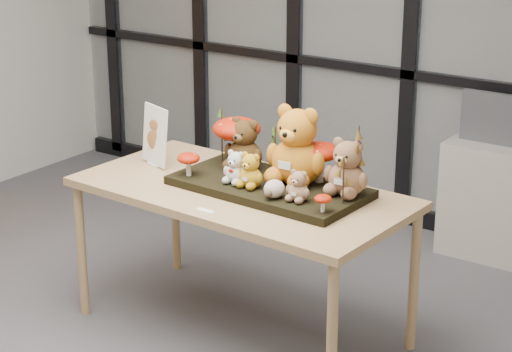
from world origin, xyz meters
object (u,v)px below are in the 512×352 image
Objects in this scene: bear_pooh_yellow at (297,141)px; bear_white_bow at (236,165)px; display_table at (241,201)px; mushroom_front_right at (323,202)px; cabinet at (488,200)px; diorama_tray at (269,187)px; plush_cream_hedgehog at (274,188)px; mushroom_back_right at (319,160)px; sign_holder at (155,138)px; bear_tan_back at (348,164)px; monitor at (496,119)px; mushroom_front_left at (189,163)px; mushroom_back_left at (237,139)px; bear_brown_medium at (245,141)px; bear_small_yellow at (251,168)px; bear_beige_small at (299,184)px.

bear_pooh_yellow is 0.33m from bear_white_bow.
display_table is 0.20m from bear_white_bow.
cabinet is (0.12, 1.83, -0.53)m from mushroom_front_right.
plush_cream_hedgehog is at bearing -46.60° from diorama_tray.
mushroom_back_right is (0.33, 0.22, 0.22)m from display_table.
cabinet is at bearing 76.52° from mushroom_back_right.
display_table is 0.65m from sign_holder.
diorama_tray is 2.98× the size of sign_holder.
bear_tan_back is 1.59m from monitor.
mushroom_back_left is at bearing 70.35° from mushroom_front_left.
plush_cream_hedgehog is at bearing -2.22° from mushroom_front_left.
bear_brown_medium is at bearing 117.03° from bear_white_bow.
sign_holder is (-0.74, -0.01, 0.14)m from diorama_tray.
bear_small_yellow is 1.93m from cabinet.
bear_tan_back reaches higher than display_table.
mushroom_back_right is at bearing 162.32° from bear_tan_back.
bear_white_bow is 0.66× the size of mushroom_back_left.
bear_small_yellow is 0.09m from bear_white_bow.
bear_white_bow reaches higher than cabinet.
bear_tan_back is (0.63, -0.03, 0.00)m from bear_brown_medium.
bear_brown_medium is 0.41× the size of cabinet.
bear_brown_medium is at bearing 122.69° from display_table.
cabinet is at bearing 79.70° from plush_cream_hedgehog.
bear_beige_small is (0.39, -0.07, 0.19)m from display_table.
bear_tan_back is 3.35× the size of mushroom_front_right.
mushroom_front_left is at bearing -153.57° from mushroom_back_right.
bear_beige_small is 0.23× the size of cabinet.
mushroom_back_right is at bearing 36.20° from display_table.
bear_pooh_yellow is at bearing 53.83° from bear_small_yellow.
monitor is (0.68, 1.72, 0.15)m from display_table.
mushroom_back_right is (0.06, 0.32, 0.06)m from plush_cream_hedgehog.
bear_pooh_yellow is at bearing -105.95° from cabinet.
bear_white_bow is 0.42× the size of monitor.
bear_beige_small is 1.88m from cabinet.
mushroom_back_right is 0.67m from mushroom_front_left.
sign_holder reaches higher than mushroom_back_left.
plush_cream_hedgehog is 0.33m from mushroom_back_right.
bear_white_bow is 0.29m from plush_cream_hedgehog.
bear_small_yellow is 1.05× the size of bear_white_bow.
mushroom_back_left is 1.84m from cabinet.
mushroom_back_left is (-0.41, 0.05, -0.08)m from bear_pooh_yellow.
display_table is at bearing 14.41° from sign_holder.
bear_small_yellow is 0.44× the size of monitor.
cabinet is 0.53m from monitor.
bear_brown_medium is at bearing 54.87° from mushroom_front_left.
bear_small_yellow is 0.48m from mushroom_front_right.
bear_beige_small is at bearing -24.11° from diorama_tray.
bear_tan_back is at bearing 58.88° from bear_beige_small.
bear_pooh_yellow reaches higher than mushroom_back_right.
bear_pooh_yellow reaches higher than mushroom_front_left.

